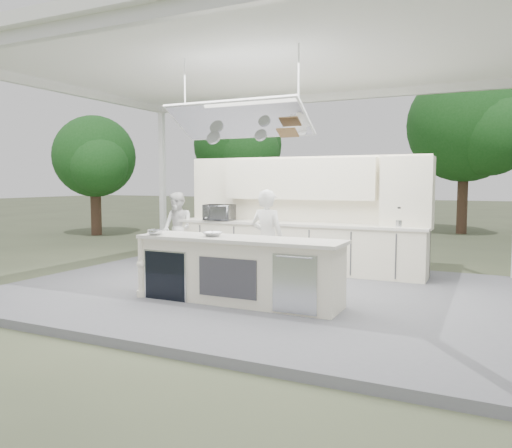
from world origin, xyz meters
The scene contains 12 objects.
ground centered at (0.00, 0.00, 0.00)m, with size 90.00×90.00×0.00m, color #52583C.
stage_deck centered at (0.00, 0.00, 0.06)m, with size 8.00×6.00×0.12m, color #5D5D62.
tent centered at (0.00, -0.01, 3.71)m, with size 8.20×6.20×3.86m.
demo_island centered at (0.18, -0.91, 0.60)m, with size 3.10×0.79×0.95m.
back_counter centered at (0.00, 1.90, 0.60)m, with size 5.08×0.72×0.95m.
back_wall_unit centered at (0.44, 2.11, 1.57)m, with size 5.05×0.48×2.25m.
tree_cluster centered at (-0.16, 9.77, 3.29)m, with size 19.55×9.40×5.85m.
head_chef centered at (0.20, 0.10, 0.93)m, with size 0.59×0.39×1.63m, color white.
sous_chef centered at (-2.55, 1.55, 0.89)m, with size 0.74×0.58×1.53m, color white.
toaster_oven centered at (-1.61, 1.70, 1.23)m, with size 0.59×0.40×0.33m, color #B3B5BA.
bowl_large centered at (-0.21, -0.95, 1.10)m, with size 0.27×0.27×0.07m, color silver.
bowl_small centered at (-1.10, -1.15, 1.11)m, with size 0.25×0.25×0.08m, color silver.
Camera 1 is at (3.50, -7.26, 1.88)m, focal length 35.00 mm.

